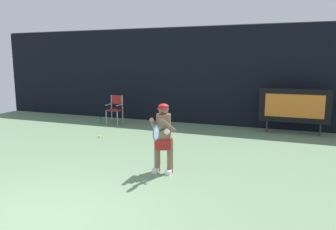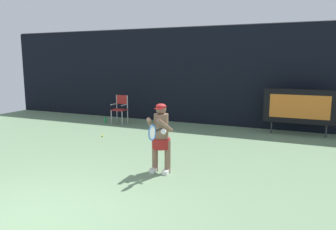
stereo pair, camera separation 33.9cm
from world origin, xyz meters
TOP-DOWN VIEW (x-y plane):
  - backdrop_screen at (0.00, 8.50)m, footprint 18.00×0.12m
  - scoreboard at (3.49, 7.81)m, footprint 2.20×0.21m
  - umpire_chair at (-2.87, 7.29)m, footprint 0.52×0.44m
  - water_bottle at (-3.43, 7.08)m, footprint 0.07×0.07m
  - tennis_player at (0.91, 2.84)m, footprint 0.53×0.61m
  - tennis_racket at (0.99, 2.28)m, footprint 0.03×0.60m
  - tennis_ball_loose at (-2.18, 5.10)m, footprint 0.07×0.07m

SIDE VIEW (x-z plane):
  - tennis_ball_loose at x=-2.18m, z-range 0.00..0.07m
  - water_bottle at x=-3.43m, z-range -0.01..0.26m
  - umpire_chair at x=-2.87m, z-range 0.08..1.16m
  - tennis_player at x=0.91m, z-range 0.07..1.58m
  - scoreboard at x=3.49m, z-range 0.20..1.70m
  - tennis_racket at x=0.99m, z-range 0.85..1.17m
  - backdrop_screen at x=0.00m, z-range -0.02..3.64m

